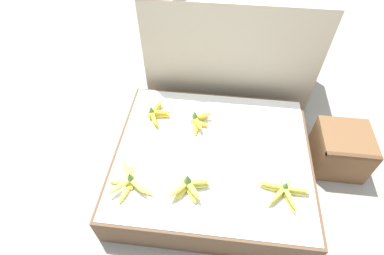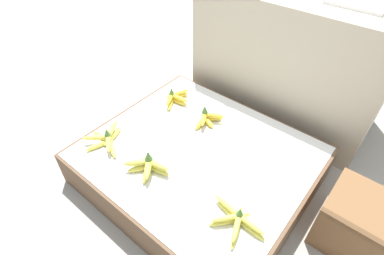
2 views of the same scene
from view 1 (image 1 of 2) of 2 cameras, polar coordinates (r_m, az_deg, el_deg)
The scene contains 9 objects.
ground_plane at distance 1.86m, azimuth 3.55°, elevation -8.68°, with size 10.00×10.00×0.00m, color gray.
display_platform at distance 1.77m, azimuth 3.72°, elevation -6.83°, with size 1.09×0.96×0.21m.
back_vendor_table at distance 2.18m, azimuth 7.42°, elevation 16.19°, with size 1.12×0.56×0.79m.
wooden_crate at distance 2.00m, azimuth 26.40°, elevation -3.84°, with size 0.29×0.29×0.26m.
banana_bunch_front_left at distance 1.57m, azimuth -11.87°, elevation -10.16°, with size 0.25×0.25×0.10m.
banana_bunch_front_midleft at distance 1.52m, azimuth -0.60°, elevation -11.21°, with size 0.20×0.14×0.11m.
banana_bunch_front_right at distance 1.58m, azimuth 17.05°, elevation -11.62°, with size 0.27×0.18×0.09m.
banana_bunch_middle_left at distance 1.84m, azimuth -7.01°, elevation 2.67°, with size 0.16×0.21×0.09m.
banana_bunch_middle_midleft at distance 1.79m, azimuth 1.18°, elevation 1.33°, with size 0.14×0.18×0.11m.
Camera 1 is at (0.00, -1.00, 1.57)m, focal length 28.00 mm.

